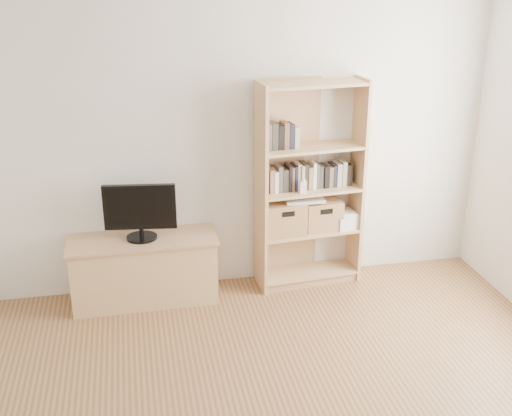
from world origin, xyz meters
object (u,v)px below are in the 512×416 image
object	(u,v)px
television	(140,212)
basket_left	(283,217)
baby_monitor	(303,187)
basket_right	(321,214)
laptop	(303,198)
tv_stand	(144,270)
bookshelf	(310,186)

from	to	relation	value
television	basket_left	distance (m)	1.21
baby_monitor	basket_left	size ratio (longest dim) A/B	0.30
basket_right	laptop	bearing A→B (deg)	-174.27
basket_right	tv_stand	bearing A→B (deg)	178.68
bookshelf	basket_left	bearing A→B (deg)	-178.81
television	baby_monitor	distance (m)	1.36
bookshelf	basket_left	distance (m)	0.35
television	basket_right	bearing A→B (deg)	9.71
tv_stand	basket_left	xyz separation A→B (m)	(1.20, 0.03, 0.37)
laptop	basket_right	bearing A→B (deg)	11.36
tv_stand	television	bearing A→B (deg)	179.30
television	baby_monitor	xyz separation A→B (m)	(1.35, -0.05, 0.14)
tv_stand	basket_right	xyz separation A→B (m)	(1.55, 0.07, 0.36)
basket_left	basket_right	world-z (taller)	basket_left
bookshelf	baby_monitor	distance (m)	0.15
television	baby_monitor	size ratio (longest dim) A/B	5.57
basket_left	laptop	size ratio (longest dim) A/B	1.04
bookshelf	tv_stand	bearing A→B (deg)	176.99
television	basket_right	xyz separation A→B (m)	(1.55, 0.07, -0.16)
basket_right	baby_monitor	bearing A→B (deg)	-154.00
tv_stand	television	size ratio (longest dim) A/B	2.03
baby_monitor	basket_right	bearing A→B (deg)	33.01
basket_left	basket_right	bearing A→B (deg)	0.66
tv_stand	basket_left	world-z (taller)	basket_left
bookshelf	laptop	world-z (taller)	bookshelf
bookshelf	television	xyz separation A→B (m)	(-1.44, -0.06, -0.11)
bookshelf	television	bearing A→B (deg)	176.99
bookshelf	laptop	size ratio (longest dim) A/B	5.41
baby_monitor	tv_stand	bearing A→B (deg)	-178.81
tv_stand	laptop	size ratio (longest dim) A/B	3.54
tv_stand	laptop	bearing A→B (deg)	0.88
baby_monitor	basket_right	xyz separation A→B (m)	(0.20, 0.12, -0.30)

